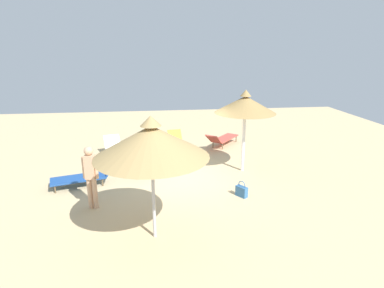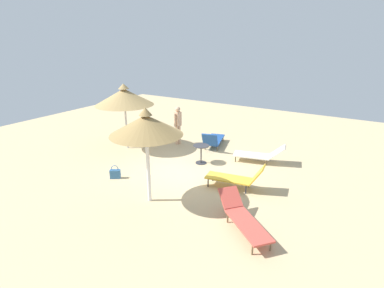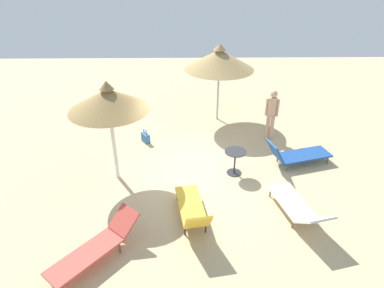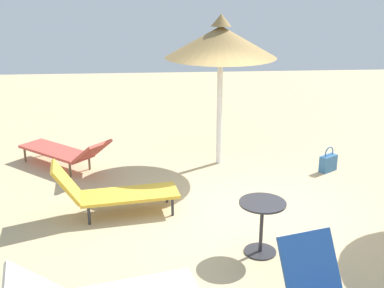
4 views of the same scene
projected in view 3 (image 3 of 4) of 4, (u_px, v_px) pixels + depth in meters
name	position (u px, v px, depth m)	size (l,w,h in m)	color
ground	(191.00, 173.00, 10.01)	(24.00, 24.00, 0.10)	tan
parasol_umbrella_far_left	(219.00, 59.00, 11.94)	(2.49, 2.49, 2.86)	#B2B2B7
parasol_umbrella_near_left	(108.00, 100.00, 8.57)	(2.08, 2.08, 2.88)	white
lounge_chair_center	(193.00, 210.00, 7.92)	(0.86, 1.95, 0.90)	gold
lounge_chair_edge	(298.00, 207.00, 8.09)	(1.08, 2.06, 0.77)	silver
lounge_chair_front	(96.00, 246.00, 7.01)	(1.79, 1.97, 0.73)	#CC4C3F
lounge_chair_back	(295.00, 154.00, 10.17)	(2.11, 1.16, 0.88)	#1E478C
person_standing_near_right	(272.00, 112.00, 11.22)	(0.43, 0.27, 1.76)	tan
handbag	(146.00, 137.00, 11.43)	(0.33, 0.39, 0.49)	#336699
side_table_round	(235.00, 158.00, 9.67)	(0.62, 0.62, 0.74)	#2D2D33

